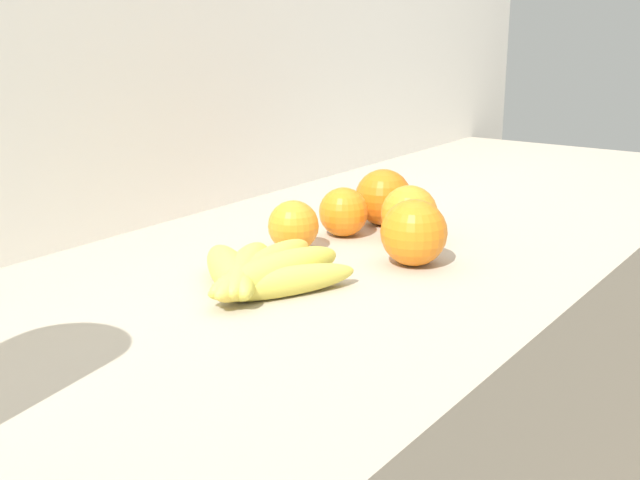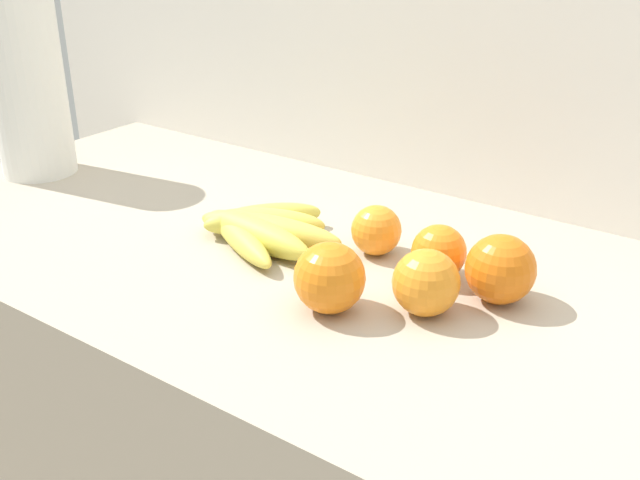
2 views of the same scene
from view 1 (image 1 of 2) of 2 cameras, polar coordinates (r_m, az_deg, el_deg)
name	(u,v)px [view 1 (image 1 of 2)]	position (r m, az deg, el deg)	size (l,w,h in m)	color
wall_back	(225,361)	(1.44, -6.70, -8.40)	(2.20, 0.06, 1.30)	silver
banana_bunch	(260,272)	(0.91, -4.21, -2.24)	(0.22, 0.20, 0.04)	#DBCA4C
orange_center	(409,214)	(1.10, 6.28, 1.85)	(0.08, 0.08, 0.08)	orange
orange_right	(343,212)	(1.12, 1.65, 1.98)	(0.07, 0.07, 0.07)	orange
orange_back_left	(293,226)	(1.05, -1.88, 1.00)	(0.07, 0.07, 0.07)	orange
orange_far_right	(383,197)	(1.18, 4.46, 3.01)	(0.08, 0.08, 0.08)	orange
orange_back_right	(414,233)	(1.00, 6.60, 0.52)	(0.08, 0.08, 0.08)	orange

